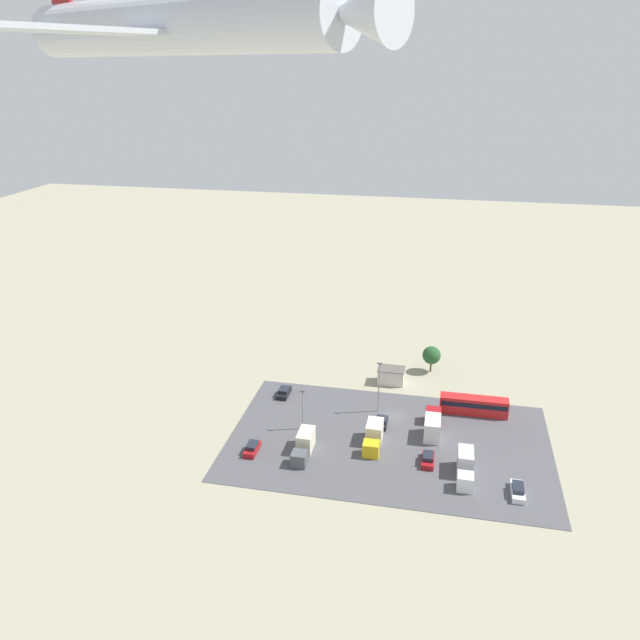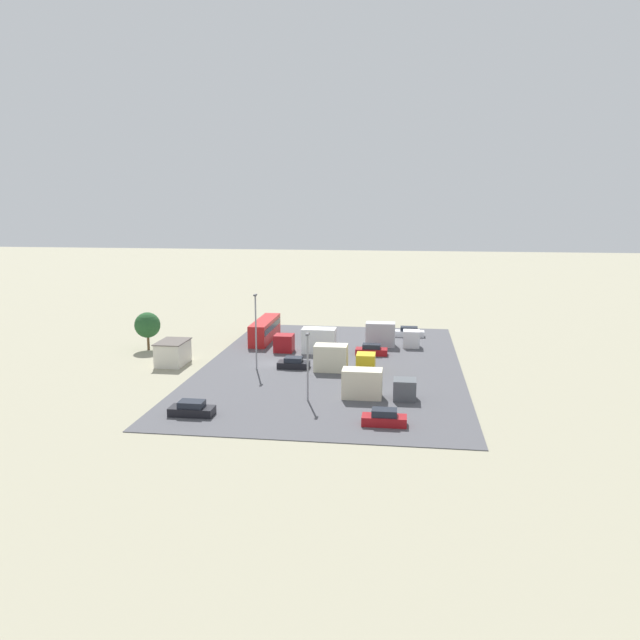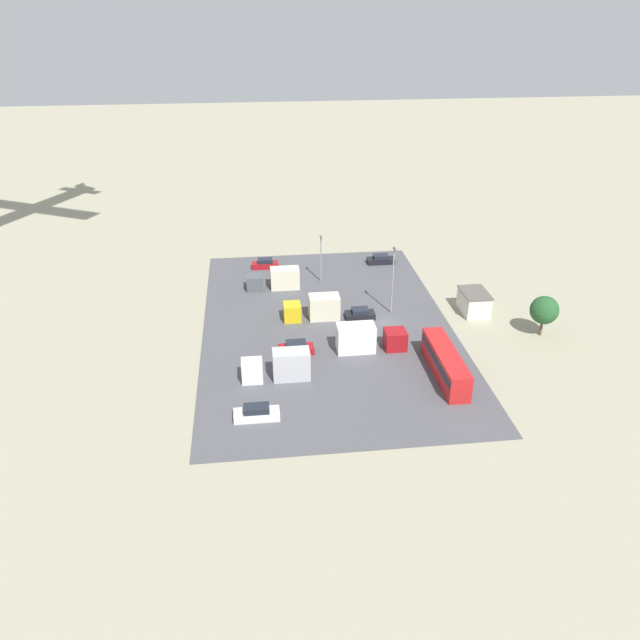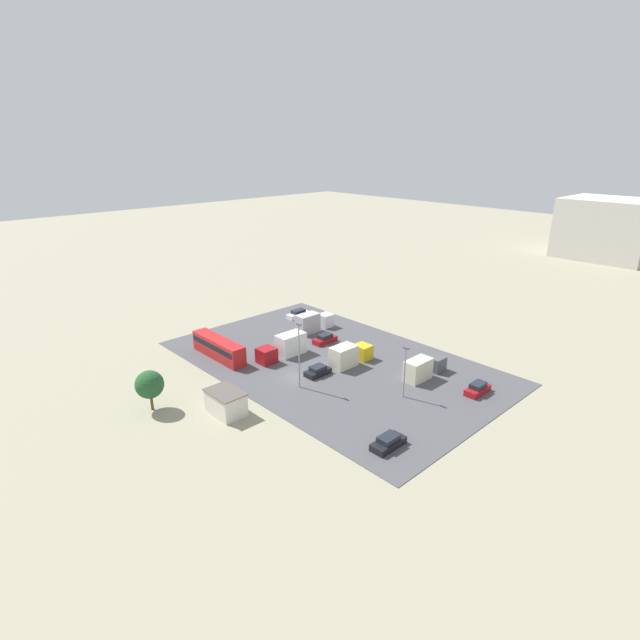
{
  "view_description": "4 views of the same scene",
  "coord_description": "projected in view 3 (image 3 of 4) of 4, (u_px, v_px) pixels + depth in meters",
  "views": [
    {
      "loc": [
        -6.75,
        95.35,
        57.14
      ],
      "look_at": [
        7.35,
        27.6,
        28.96
      ],
      "focal_mm": 35.0,
      "sensor_mm": 36.0,
      "label": 1
    },
    {
      "loc": [
        77.47,
        16.61,
        20.77
      ],
      "look_at": [
        0.5,
        6.13,
        6.14
      ],
      "focal_mm": 35.0,
      "sensor_mm": 36.0,
      "label": 2
    },
    {
      "loc": [
        -72.9,
        17.19,
        39.22
      ],
      "look_at": [
        -2.55,
        8.91,
        2.32
      ],
      "focal_mm": 35.0,
      "sensor_mm": 36.0,
      "label": 3
    },
    {
      "loc": [
        50.77,
        -42.75,
        32.99
      ],
      "look_at": [
        -2.8,
        7.63,
        6.37
      ],
      "focal_mm": 28.0,
      "sensor_mm": 36.0,
      "label": 4
    }
  ],
  "objects": [
    {
      "name": "ground_plane",
      "position": [
        383.0,
        323.0,
        84.11
      ],
      "size": [
        400.0,
        400.0,
        0.0
      ],
      "primitive_type": "plane",
      "color": "gray"
    },
    {
      "name": "parking_lot_surface",
      "position": [
        327.0,
        326.0,
        83.3
      ],
      "size": [
        52.1,
        32.79,
        0.08
      ],
      "color": "#4C4C51",
      "rests_on": "ground"
    },
    {
      "name": "shed_building",
      "position": [
        474.0,
        302.0,
        86.27
      ],
      "size": [
        5.22,
        3.58,
        3.09
      ],
      "color": "silver",
      "rests_on": "ground"
    },
    {
      "name": "bus",
      "position": [
        445.0,
        362.0,
        71.62
      ],
      "size": [
        11.78,
        2.49,
        3.19
      ],
      "rotation": [
        0.0,
        0.0,
        1.57
      ],
      "color": "red",
      "rests_on": "ground"
    },
    {
      "name": "parked_car_0",
      "position": [
        360.0,
        314.0,
        85.04
      ],
      "size": [
        1.99,
        4.0,
        1.4
      ],
      "color": "black",
      "rests_on": "ground"
    },
    {
      "name": "parked_car_1",
      "position": [
        257.0,
        413.0,
        64.72
      ],
      "size": [
        1.82,
        4.77,
        1.53
      ],
      "rotation": [
        0.0,
        0.0,
        3.14
      ],
      "color": "silver",
      "rests_on": "ground"
    },
    {
      "name": "parked_car_2",
      "position": [
        265.0,
        264.0,
        100.72
      ],
      "size": [
        1.8,
        4.24,
        1.55
      ],
      "color": "maroon",
      "rests_on": "ground"
    },
    {
      "name": "parked_car_3",
      "position": [
        296.0,
        348.0,
        76.69
      ],
      "size": [
        1.89,
        4.38,
        1.53
      ],
      "rotation": [
        0.0,
        0.0,
        3.14
      ],
      "color": "maroon",
      "rests_on": "ground"
    },
    {
      "name": "parked_car_4",
      "position": [
        381.0,
        260.0,
        102.52
      ],
      "size": [
        1.96,
        4.42,
        1.46
      ],
      "rotation": [
        0.0,
        0.0,
        3.14
      ],
      "color": "black",
      "rests_on": "ground"
    },
    {
      "name": "parked_truck_0",
      "position": [
        315.0,
        308.0,
        84.52
      ],
      "size": [
        2.56,
        7.58,
        3.29
      ],
      "color": "gold",
      "rests_on": "ground"
    },
    {
      "name": "parked_truck_1",
      "position": [
        280.0,
        366.0,
        71.13
      ],
      "size": [
        2.34,
        7.8,
        3.5
      ],
      "color": "silver",
      "rests_on": "ground"
    },
    {
      "name": "parked_truck_2",
      "position": [
        276.0,
        279.0,
        93.32
      ],
      "size": [
        2.33,
        7.9,
        3.14
      ],
      "color": "#4C5156",
      "rests_on": "ground"
    },
    {
      "name": "parked_truck_3",
      "position": [
        367.0,
        338.0,
        76.91
      ],
      "size": [
        2.58,
        8.65,
        3.47
      ],
      "rotation": [
        0.0,
        0.0,
        3.14
      ],
      "color": "maroon",
      "rests_on": "ground"
    },
    {
      "name": "tree_near_shed",
      "position": [
        544.0,
        310.0,
        79.51
      ],
      "size": [
        3.65,
        3.65,
        5.44
      ],
      "color": "brown",
      "rests_on": "ground"
    },
    {
      "name": "light_pole_lot_centre",
      "position": [
        321.0,
        257.0,
        94.4
      ],
      "size": [
        0.9,
        0.28,
        7.3
      ],
      "color": "gray",
      "rests_on": "ground"
    },
    {
      "name": "light_pole_lot_edge",
      "position": [
        393.0,
        278.0,
        84.35
      ],
      "size": [
        0.9,
        0.28,
        9.56
      ],
      "color": "gray",
      "rests_on": "ground"
    }
  ]
}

